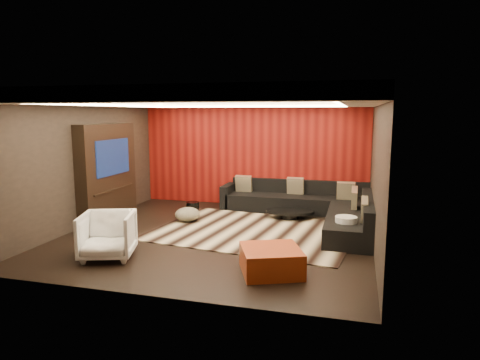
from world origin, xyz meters
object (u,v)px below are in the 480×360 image
(drum_stool, at_px, (193,209))
(orange_ottoman, at_px, (271,260))
(coffee_table, at_px, (290,214))
(armchair, at_px, (107,235))
(sectional_sofa, at_px, (314,208))
(white_side_table, at_px, (346,230))

(drum_stool, height_order, orange_ottoman, orange_ottoman)
(coffee_table, bearing_deg, armchair, -126.41)
(coffee_table, height_order, sectional_sofa, sectional_sofa)
(white_side_table, relative_size, armchair, 0.59)
(drum_stool, xyz_separation_m, white_side_table, (3.53, -1.08, 0.06))
(coffee_table, distance_m, white_side_table, 2.02)
(coffee_table, xyz_separation_m, white_side_table, (1.30, -1.54, 0.14))
(white_side_table, xyz_separation_m, armchair, (-3.87, -1.94, 0.14))
(white_side_table, xyz_separation_m, orange_ottoman, (-1.07, -1.88, -0.06))
(coffee_table, bearing_deg, sectional_sofa, 18.21)
(orange_ottoman, bearing_deg, coffee_table, 93.90)
(orange_ottoman, distance_m, sectional_sofa, 3.61)
(orange_ottoman, xyz_separation_m, armchair, (-2.80, -0.07, 0.20))
(coffee_table, relative_size, orange_ottoman, 1.28)
(drum_stool, relative_size, orange_ottoman, 0.41)
(coffee_table, relative_size, drum_stool, 3.16)
(drum_stool, xyz_separation_m, orange_ottoman, (2.46, -2.96, -0.00))
(armchair, bearing_deg, drum_stool, 65.16)
(armchair, bearing_deg, coffee_table, 35.17)
(orange_ottoman, bearing_deg, drum_stool, 129.74)
(coffee_table, xyz_separation_m, orange_ottoman, (0.23, -3.42, 0.08))
(sectional_sofa, bearing_deg, drum_stool, -167.10)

